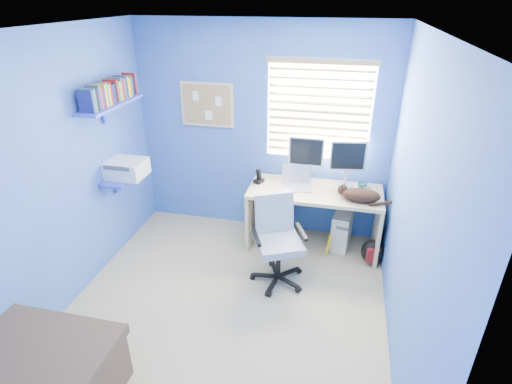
% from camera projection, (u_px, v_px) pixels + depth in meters
% --- Properties ---
extents(floor, '(3.00, 3.20, 0.00)m').
position_uv_depth(floor, '(226.00, 308.00, 3.85)').
color(floor, tan).
rests_on(floor, ground).
extents(ceiling, '(3.00, 3.20, 0.00)m').
position_uv_depth(ceiling, '(214.00, 29.00, 2.73)').
color(ceiling, white).
rests_on(ceiling, wall_back).
extents(wall_back, '(3.00, 0.01, 2.50)m').
position_uv_depth(wall_back, '(261.00, 133.00, 4.69)').
color(wall_back, '#3E80CC').
rests_on(wall_back, ground).
extents(wall_front, '(3.00, 0.01, 2.50)m').
position_uv_depth(wall_front, '(121.00, 339.00, 1.90)').
color(wall_front, '#3E80CC').
rests_on(wall_front, ground).
extents(wall_left, '(0.01, 3.20, 2.50)m').
position_uv_depth(wall_left, '(62.00, 176.00, 3.59)').
color(wall_left, '#3E80CC').
rests_on(wall_left, ground).
extents(wall_right, '(0.01, 3.20, 2.50)m').
position_uv_depth(wall_right, '(412.00, 212.00, 3.00)').
color(wall_right, '#3E80CC').
rests_on(wall_right, ground).
extents(desk, '(1.49, 0.65, 0.74)m').
position_uv_depth(desk, '(313.00, 218.00, 4.64)').
color(desk, tan).
rests_on(desk, floor).
extents(laptop, '(0.37, 0.31, 0.22)m').
position_uv_depth(laptop, '(297.00, 179.00, 4.48)').
color(laptop, silver).
rests_on(laptop, desk).
extents(monitor_left, '(0.40, 0.13, 0.54)m').
position_uv_depth(monitor_left, '(306.00, 159.00, 4.58)').
color(monitor_left, silver).
rests_on(monitor_left, desk).
extents(monitor_right, '(0.41, 0.19, 0.54)m').
position_uv_depth(monitor_right, '(347.00, 164.00, 4.47)').
color(monitor_right, silver).
rests_on(monitor_right, desk).
extents(phone, '(0.13, 0.14, 0.17)m').
position_uv_depth(phone, '(259.00, 176.00, 4.62)').
color(phone, black).
rests_on(phone, desk).
extents(mug, '(0.10, 0.09, 0.10)m').
position_uv_depth(mug, '(362.00, 187.00, 4.44)').
color(mug, '#2C6565').
rests_on(mug, desk).
extents(cd_spindle, '(0.13, 0.13, 0.07)m').
position_uv_depth(cd_spindle, '(364.00, 187.00, 4.46)').
color(cd_spindle, silver).
rests_on(cd_spindle, desk).
extents(cat, '(0.44, 0.32, 0.14)m').
position_uv_depth(cat, '(362.00, 195.00, 4.21)').
color(cat, black).
rests_on(cat, desk).
extents(tower_pc, '(0.25, 0.46, 0.45)m').
position_uv_depth(tower_pc, '(342.00, 228.00, 4.72)').
color(tower_pc, beige).
rests_on(tower_pc, floor).
extents(drawer_boxes, '(0.35, 0.28, 0.54)m').
position_uv_depth(drawer_boxes, '(277.00, 222.00, 4.76)').
color(drawer_boxes, tan).
rests_on(drawer_boxes, floor).
extents(yellow_book, '(0.03, 0.17, 0.24)m').
position_uv_depth(yellow_book, '(328.00, 244.00, 4.62)').
color(yellow_book, yellow).
rests_on(yellow_book, floor).
extents(backpack, '(0.31, 0.27, 0.30)m').
position_uv_depth(backpack, '(373.00, 251.00, 4.43)').
color(backpack, black).
rests_on(backpack, floor).
extents(bed_corner, '(1.04, 0.74, 0.50)m').
position_uv_depth(bed_corner, '(38.00, 377.00, 2.87)').
color(bed_corner, brown).
rests_on(bed_corner, floor).
extents(office_chair, '(0.71, 0.71, 0.92)m').
position_uv_depth(office_chair, '(277.00, 251.00, 4.11)').
color(office_chair, black).
rests_on(office_chair, floor).
extents(window_blinds, '(1.15, 0.05, 1.10)m').
position_uv_depth(window_blinds, '(319.00, 112.00, 4.40)').
color(window_blinds, white).
rests_on(window_blinds, ground).
extents(corkboard, '(0.64, 0.02, 0.52)m').
position_uv_depth(corkboard, '(207.00, 105.00, 4.67)').
color(corkboard, tan).
rests_on(corkboard, ground).
extents(wall_shelves, '(0.42, 0.90, 1.05)m').
position_uv_depth(wall_shelves, '(117.00, 132.00, 4.13)').
color(wall_shelves, blue).
rests_on(wall_shelves, ground).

